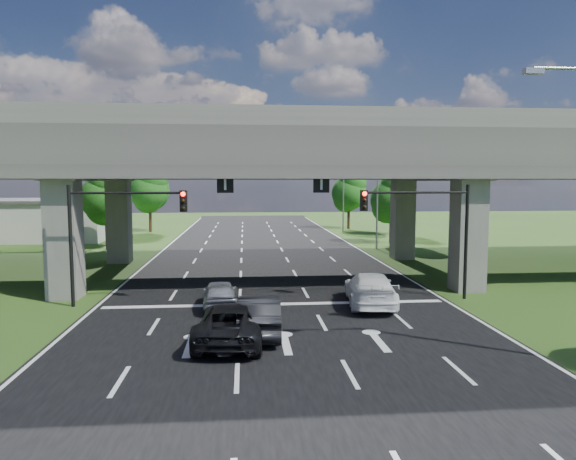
{
  "coord_description": "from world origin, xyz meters",
  "views": [
    {
      "loc": [
        -1.52,
        -21.68,
        6.18
      ],
      "look_at": [
        0.96,
        7.48,
        3.38
      ],
      "focal_mm": 32.0,
      "sensor_mm": 36.0,
      "label": 1
    }
  ],
  "objects": [
    {
      "name": "car_silver",
      "position": [
        -2.74,
        3.0,
        0.71
      ],
      "size": [
        1.85,
        4.09,
        1.36
      ],
      "primitive_type": "imported",
      "rotation": [
        0.0,
        0.0,
        3.2
      ],
      "color": "#B7B9C0",
      "rests_on": "road"
    },
    {
      "name": "overpass",
      "position": [
        0.0,
        12.0,
        7.92
      ],
      "size": [
        80.0,
        15.0,
        10.0
      ],
      "color": "#373532",
      "rests_on": "ground"
    },
    {
      "name": "tree_right_far",
      "position": [
        12.05,
        44.0,
        4.82
      ],
      "size": [
        4.5,
        4.5,
        7.8
      ],
      "color": "black",
      "rests_on": "ground"
    },
    {
      "name": "car_white",
      "position": [
        4.69,
        3.0,
        0.83
      ],
      "size": [
        2.92,
        5.77,
        1.61
      ],
      "primitive_type": "imported",
      "rotation": [
        0.0,
        0.0,
        3.02
      ],
      "color": "white",
      "rests_on": "road"
    },
    {
      "name": "car_dark",
      "position": [
        -0.95,
        -1.39,
        0.81
      ],
      "size": [
        1.83,
        4.82,
        1.57
      ],
      "primitive_type": "imported",
      "rotation": [
        0.0,
        0.0,
        3.11
      ],
      "color": "black",
      "rests_on": "road"
    },
    {
      "name": "road",
      "position": [
        0.0,
        10.0,
        0.01
      ],
      "size": [
        18.0,
        120.0,
        0.03
      ],
      "primitive_type": "cube",
      "color": "black",
      "rests_on": "ground"
    },
    {
      "name": "tree_left_mid",
      "position": [
        -16.95,
        34.0,
        4.17
      ],
      "size": [
        3.91,
        3.9,
        6.76
      ],
      "color": "black",
      "rests_on": "ground"
    },
    {
      "name": "streetlight_far",
      "position": [
        10.1,
        24.0,
        5.85
      ],
      "size": [
        3.38,
        0.25,
        10.0
      ],
      "color": "gray",
      "rests_on": "ground"
    },
    {
      "name": "tree_left_far",
      "position": [
        -12.95,
        42.0,
        5.14
      ],
      "size": [
        4.8,
        4.8,
        8.32
      ],
      "color": "black",
      "rests_on": "ground"
    },
    {
      "name": "warehouse",
      "position": [
        -26.0,
        35.0,
        2.0
      ],
      "size": [
        20.0,
        10.0,
        4.0
      ],
      "primitive_type": "cube",
      "color": "#9E9E99",
      "rests_on": "ground"
    },
    {
      "name": "streetlight_beyond",
      "position": [
        10.1,
        40.0,
        5.85
      ],
      "size": [
        3.38,
        0.25,
        10.0
      ],
      "color": "gray",
      "rests_on": "ground"
    },
    {
      "name": "car_trailing",
      "position": [
        -2.04,
        -2.31,
        0.77
      ],
      "size": [
        2.88,
        5.52,
        1.48
      ],
      "primitive_type": "imported",
      "rotation": [
        0.0,
        0.0,
        3.06
      ],
      "color": "black",
      "rests_on": "road"
    },
    {
      "name": "tree_left_near",
      "position": [
        -13.95,
        26.0,
        4.82
      ],
      "size": [
        4.5,
        4.5,
        7.8
      ],
      "color": "black",
      "rests_on": "ground"
    },
    {
      "name": "tree_right_mid",
      "position": [
        16.05,
        36.0,
        4.17
      ],
      "size": [
        3.91,
        3.9,
        6.76
      ],
      "color": "black",
      "rests_on": "ground"
    },
    {
      "name": "signal_left",
      "position": [
        -7.82,
        3.94,
        4.19
      ],
      "size": [
        5.76,
        0.54,
        6.0
      ],
      "color": "black",
      "rests_on": "ground"
    },
    {
      "name": "signal_right",
      "position": [
        7.82,
        3.94,
        4.19
      ],
      "size": [
        5.76,
        0.54,
        6.0
      ],
      "color": "black",
      "rests_on": "ground"
    },
    {
      "name": "ground",
      "position": [
        0.0,
        0.0,
        0.0
      ],
      "size": [
        160.0,
        160.0,
        0.0
      ],
      "primitive_type": "plane",
      "color": "#2C4F19",
      "rests_on": "ground"
    },
    {
      "name": "tree_right_near",
      "position": [
        13.05,
        28.0,
        4.5
      ],
      "size": [
        4.2,
        4.2,
        7.28
      ],
      "color": "black",
      "rests_on": "ground"
    }
  ]
}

